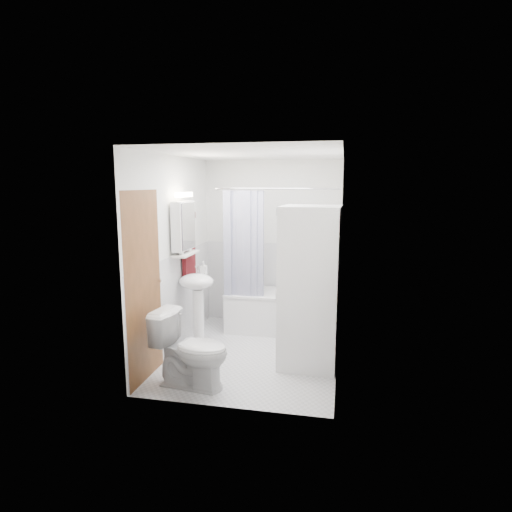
% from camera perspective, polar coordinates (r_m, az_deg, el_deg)
% --- Properties ---
extents(floor, '(2.60, 2.60, 0.00)m').
position_cam_1_polar(floor, '(5.38, -0.29, -12.90)').
color(floor, silver).
rests_on(floor, ground).
extents(room_walls, '(2.60, 2.60, 2.60)m').
position_cam_1_polar(room_walls, '(5.01, -0.30, 3.03)').
color(room_walls, white).
rests_on(room_walls, ground).
extents(wainscot, '(1.98, 2.58, 2.58)m').
position_cam_1_polar(wainscot, '(5.46, 0.34, -5.91)').
color(wainscot, white).
rests_on(wainscot, ground).
extents(door, '(0.05, 2.00, 2.00)m').
position_cam_1_polar(door, '(4.87, -12.70, -3.22)').
color(door, brown).
rests_on(door, ground).
extents(bathtub, '(1.44, 0.68, 0.55)m').
position_cam_1_polar(bathtub, '(6.11, 3.00, -7.12)').
color(bathtub, white).
rests_on(bathtub, ground).
extents(tub_spout, '(0.04, 0.12, 0.04)m').
position_cam_1_polar(tub_spout, '(6.27, 5.30, -1.37)').
color(tub_spout, silver).
rests_on(tub_spout, room_walls).
extents(curtain_rod, '(1.62, 0.02, 0.02)m').
position_cam_1_polar(curtain_rod, '(5.57, 2.71, 8.97)').
color(curtain_rod, silver).
rests_on(curtain_rod, room_walls).
extents(shower_curtain, '(0.55, 0.02, 1.45)m').
position_cam_1_polar(shower_curtain, '(5.72, -1.69, 1.45)').
color(shower_curtain, '#15194A').
rests_on(shower_curtain, curtain_rod).
extents(sink, '(0.44, 0.37, 1.04)m').
position_cam_1_polar(sink, '(5.45, -7.87, -4.90)').
color(sink, white).
rests_on(sink, ground).
extents(medicine_cabinet, '(0.13, 0.50, 0.71)m').
position_cam_1_polar(medicine_cabinet, '(5.35, -9.62, 4.16)').
color(medicine_cabinet, white).
rests_on(medicine_cabinet, room_walls).
extents(shelf, '(0.18, 0.54, 0.02)m').
position_cam_1_polar(shelf, '(5.39, -9.37, 0.30)').
color(shelf, silver).
rests_on(shelf, room_walls).
extents(shower_caddy, '(0.22, 0.06, 0.02)m').
position_cam_1_polar(shower_caddy, '(6.21, 5.79, 1.12)').
color(shower_caddy, silver).
rests_on(shower_caddy, room_walls).
extents(towel, '(0.07, 0.36, 0.88)m').
position_cam_1_polar(towel, '(5.63, -8.95, 1.49)').
color(towel, '#540D17').
rests_on(towel, room_walls).
extents(washer_dryer, '(0.68, 0.67, 1.82)m').
position_cam_1_polar(washer_dryer, '(4.86, 7.17, -4.14)').
color(washer_dryer, white).
rests_on(washer_dryer, ground).
extents(toilet, '(0.84, 0.54, 0.77)m').
position_cam_1_polar(toilet, '(4.51, -8.60, -12.30)').
color(toilet, white).
rests_on(toilet, ground).
extents(soap_pump, '(0.08, 0.17, 0.08)m').
position_cam_1_polar(soap_pump, '(5.52, -7.00, -2.08)').
color(soap_pump, gray).
rests_on(soap_pump, sink).
extents(shelf_bottle, '(0.07, 0.18, 0.07)m').
position_cam_1_polar(shelf_bottle, '(5.25, -9.97, 0.55)').
color(shelf_bottle, gray).
rests_on(shelf_bottle, shelf).
extents(shelf_cup, '(0.10, 0.09, 0.10)m').
position_cam_1_polar(shelf_cup, '(5.50, -8.94, 1.14)').
color(shelf_cup, gray).
rests_on(shelf_cup, shelf).
extents(shampoo_a, '(0.13, 0.17, 0.13)m').
position_cam_1_polar(shampoo_a, '(6.20, 5.24, 1.83)').
color(shampoo_a, gray).
rests_on(shampoo_a, shower_caddy).
extents(shampoo_b, '(0.08, 0.21, 0.08)m').
position_cam_1_polar(shampoo_b, '(6.19, 6.34, 1.56)').
color(shampoo_b, navy).
rests_on(shampoo_b, shower_caddy).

